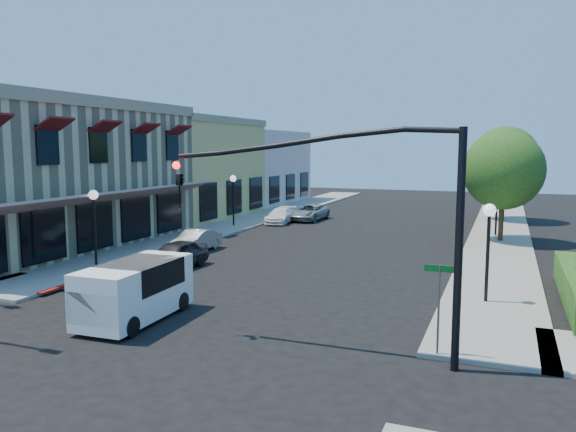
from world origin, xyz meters
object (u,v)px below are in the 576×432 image
(signal_mast_arm, at_px, (372,204))
(parked_car_d, at_px, (309,212))
(lamppost_right_far, at_px, (497,193))
(parked_car_a, at_px, (175,255))
(parked_car_b, at_px, (195,241))
(parked_car_c, at_px, (281,216))
(white_van, at_px, (134,288))
(street_name_sign, at_px, (439,295))
(lamppost_left_near, at_px, (94,208))
(street_tree_a, at_px, (503,170))
(lamppost_right_near, at_px, (489,228))
(lamppost_left_far, at_px, (233,188))
(street_tree_b, at_px, (505,160))

(signal_mast_arm, height_order, parked_car_d, signal_mast_arm)
(lamppost_right_far, relative_size, parked_car_a, 0.94)
(signal_mast_arm, xyz_separation_m, parked_car_b, (-12.06, 11.50, -3.51))
(parked_car_c, bearing_deg, white_van, -84.05)
(street_name_sign, relative_size, lamppost_left_near, 0.70)
(street_tree_a, relative_size, parked_car_a, 1.70)
(lamppost_right_near, bearing_deg, white_van, -149.76)
(lamppost_right_far, xyz_separation_m, parked_car_b, (-14.70, -11.00, -2.16))
(lamppost_right_far, distance_m, parked_car_a, 20.25)
(street_name_sign, relative_size, parked_car_d, 0.57)
(lamppost_left_near, relative_size, lamppost_right_near, 1.00)
(lamppost_right_far, bearing_deg, street_name_sign, -92.63)
(signal_mast_arm, distance_m, parked_car_b, 17.03)
(white_van, height_order, parked_car_b, white_van)
(lamppost_right_far, bearing_deg, lamppost_left_far, -173.29)
(signal_mast_arm, relative_size, street_name_sign, 3.20)
(street_tree_a, distance_m, street_name_sign, 20.00)
(lamppost_right_far, bearing_deg, street_tree_b, 87.85)
(street_tree_b, bearing_deg, parked_car_a, -120.46)
(lamppost_left_far, distance_m, parked_car_d, 6.75)
(lamppost_left_near, height_order, white_van, lamppost_left_near)
(parked_car_a, bearing_deg, parked_car_c, 97.33)
(parked_car_c, distance_m, parked_car_d, 2.63)
(lamppost_left_far, xyz_separation_m, white_van, (6.63, -20.04, -1.66))
(lamppost_left_near, bearing_deg, parked_car_a, 13.33)
(lamppost_left_far, relative_size, lamppost_right_far, 1.00)
(parked_car_d, bearing_deg, street_tree_a, -18.29)
(white_van, bearing_deg, street_tree_a, 61.97)
(parked_car_d, bearing_deg, lamppost_left_near, -98.17)
(white_van, height_order, parked_car_d, white_van)
(street_tree_b, relative_size, lamppost_left_far, 1.97)
(street_name_sign, xyz_separation_m, lamppost_left_far, (-16.00, 19.80, 1.04))
(parked_car_b, bearing_deg, parked_car_c, 92.07)
(white_van, bearing_deg, parked_car_d, 96.61)
(lamppost_left_near, height_order, parked_car_d, lamppost_left_near)
(lamppost_right_far, relative_size, parked_car_d, 0.82)
(lamppost_left_far, height_order, white_van, lamppost_left_far)
(street_tree_a, height_order, lamppost_right_far, street_tree_a)
(signal_mast_arm, height_order, street_name_sign, signal_mast_arm)
(street_tree_b, xyz_separation_m, signal_mast_arm, (-2.94, -30.50, -0.46))
(parked_car_c, bearing_deg, lamppost_right_far, -8.58)
(signal_mast_arm, xyz_separation_m, street_name_sign, (1.64, 0.70, -2.39))
(signal_mast_arm, height_order, lamppost_left_far, signal_mast_arm)
(street_name_sign, relative_size, parked_car_b, 0.71)
(street_tree_a, relative_size, parked_car_c, 1.71)
(white_van, bearing_deg, lamppost_right_near, 30.24)
(street_tree_a, distance_m, lamppost_right_near, 14.08)
(white_van, bearing_deg, street_tree_b, 70.45)
(lamppost_left_near, bearing_deg, signal_mast_arm, -24.37)
(street_name_sign, relative_size, parked_car_a, 0.65)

